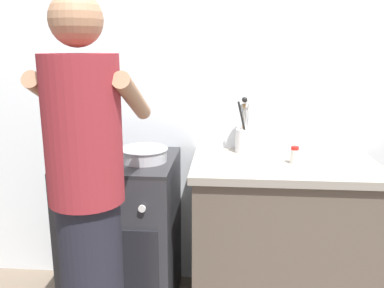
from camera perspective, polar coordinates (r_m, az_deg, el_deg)
name	(u,v)px	position (r m, az deg, el deg)	size (l,w,h in m)	color
back_wall	(222,90)	(2.47, 4.26, 7.66)	(3.20, 0.10, 2.50)	silver
countertop	(281,239)	(2.37, 12.51, -13.04)	(1.00, 0.60, 0.90)	brown
stove_range	(124,234)	(2.42, -9.66, -12.43)	(0.60, 0.62, 0.90)	#2D2D33
pot	(98,145)	(2.33, -13.19, -0.10)	(0.24, 0.18, 0.13)	#B2B2B7
mixing_bowl	(144,154)	(2.19, -6.82, -1.38)	(0.26, 0.26, 0.08)	#B7B7BC
utensil_crock	(244,135)	(2.36, 7.41, 1.26)	(0.10, 0.10, 0.33)	silver
spice_bottle	(295,155)	(2.20, 14.36, -1.55)	(0.04, 0.04, 0.09)	silver
person	(89,209)	(1.71, -14.48, -8.95)	(0.41, 0.50, 1.70)	black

